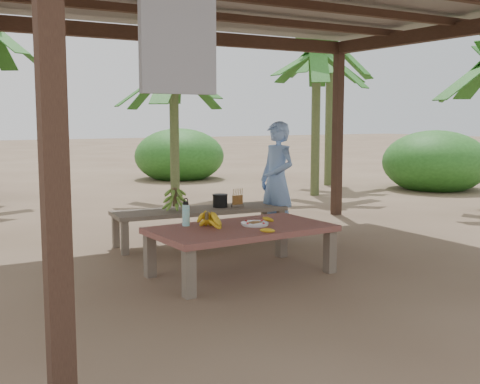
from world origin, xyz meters
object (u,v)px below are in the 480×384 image
ripe_banana_bunch (207,219)px  plate (255,224)px  bench (200,213)px  work_table (241,233)px  water_flask (186,214)px  woman (277,180)px  cooking_pot (220,201)px

ripe_banana_bunch → plate: (0.49, -0.11, -0.07)m
bench → plate: size_ratio=8.02×
bench → ripe_banana_bunch: ripe_banana_bunch is taller
ripe_banana_bunch → plate: size_ratio=1.03×
work_table → water_flask: 0.59m
work_table → woman: 1.99m
work_table → cooking_pot: size_ratio=9.81×
work_table → plate: size_ratio=6.57×
work_table → plate: plate is taller
bench → cooking_pot: 0.31m
ripe_banana_bunch → cooking_pot: 1.76m
ripe_banana_bunch → work_table: bearing=-14.6°
ripe_banana_bunch → plate: ripe_banana_bunch is taller
work_table → bench: bearing=76.1°
water_flask → cooking_pot: (1.07, 1.26, -0.09)m
woman → water_flask: bearing=-67.0°
bench → plate: bearing=-90.7°
work_table → woman: (1.37, 1.40, 0.34)m
ripe_banana_bunch → cooking_pot: (0.94, 1.48, -0.06)m
cooking_pot → bench: bearing=178.2°
ripe_banana_bunch → water_flask: 0.26m
bench → woman: 1.13m
work_table → bench: (0.32, 1.58, -0.04)m
ripe_banana_bunch → plate: bearing=-12.9°
woman → work_table: bearing=-51.9°
water_flask → woman: size_ratio=0.19×
work_table → cooking_pot: cooking_pot is taller
work_table → water_flask: bearing=143.6°
bench → plate: (-0.17, -1.60, 0.12)m
work_table → bench: size_ratio=0.82×
bench → plate: plate is taller
water_flask → woman: 2.14m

